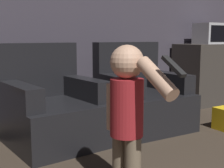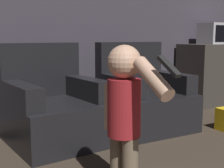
{
  "view_description": "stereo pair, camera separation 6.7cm",
  "coord_description": "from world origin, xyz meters",
  "px_view_note": "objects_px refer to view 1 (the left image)",
  "views": [
    {
      "loc": [
        -1.0,
        0.87,
        0.99
      ],
      "look_at": [
        0.27,
        3.0,
        0.61
      ],
      "focal_mm": 50.0,
      "sensor_mm": 36.0,
      "label": 1
    },
    {
      "loc": [
        -0.94,
        0.84,
        0.99
      ],
      "look_at": [
        0.27,
        3.0,
        0.61
      ],
      "focal_mm": 50.0,
      "sensor_mm": 36.0,
      "label": 2
    }
  ],
  "objects_px": {
    "armchair_right": "(141,98)",
    "microwave": "(212,34)",
    "armchair_left": "(51,109)",
    "person_toddler": "(128,108)"
  },
  "relations": [
    {
      "from": "person_toddler",
      "to": "armchair_right",
      "type": "bearing_deg",
      "value": -49.72
    },
    {
      "from": "armchair_left",
      "to": "microwave",
      "type": "bearing_deg",
      "value": 5.07
    },
    {
      "from": "armchair_right",
      "to": "microwave",
      "type": "xyz_separation_m",
      "value": [
        1.67,
        0.51,
        0.72
      ]
    },
    {
      "from": "armchair_right",
      "to": "microwave",
      "type": "relative_size",
      "value": 1.81
    },
    {
      "from": "microwave",
      "to": "person_toddler",
      "type": "bearing_deg",
      "value": -147.1
    },
    {
      "from": "armchair_left",
      "to": "armchair_right",
      "type": "relative_size",
      "value": 1.03
    },
    {
      "from": "person_toddler",
      "to": "microwave",
      "type": "relative_size",
      "value": 1.83
    },
    {
      "from": "person_toddler",
      "to": "armchair_left",
      "type": "bearing_deg",
      "value": -7.6
    },
    {
      "from": "armchair_left",
      "to": "armchair_right",
      "type": "height_order",
      "value": "same"
    },
    {
      "from": "armchair_left",
      "to": "microwave",
      "type": "relative_size",
      "value": 1.86
    }
  ]
}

